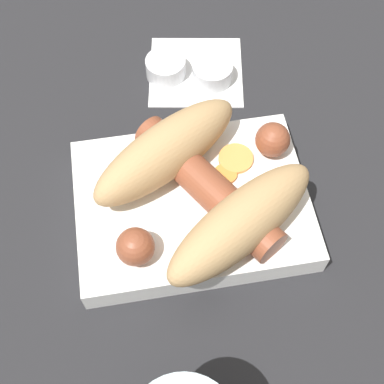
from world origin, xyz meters
name	(u,v)px	position (x,y,z in m)	size (l,w,h in m)	color
ground_plane	(192,211)	(0.00, 0.00, 0.00)	(3.00, 3.00, 0.00)	#232326
food_tray	(192,205)	(0.00, 0.00, 0.01)	(0.22, 0.17, 0.03)	white
bread_roll	(202,185)	(0.01, 0.00, 0.06)	(0.22, 0.21, 0.06)	tan
sausage	(208,190)	(0.01, 0.00, 0.05)	(0.18, 0.16, 0.03)	brown
pickled_veggies	(233,163)	(0.05, 0.03, 0.03)	(0.05, 0.05, 0.00)	#F99E4C
napkin	(196,71)	(0.03, 0.18, 0.00)	(0.12, 0.12, 0.00)	white
condiment_cup_near	(212,74)	(0.05, 0.17, 0.01)	(0.05, 0.05, 0.02)	silver
condiment_cup_far	(164,69)	(0.00, 0.18, 0.01)	(0.05, 0.05, 0.02)	silver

